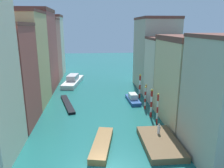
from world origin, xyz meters
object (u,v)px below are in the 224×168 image
object	(u,v)px
mooring_pole_0	(157,109)
motorboat_1	(133,99)
mooring_pole_3	(146,96)
mooring_pole_1	(151,103)
motorboat_0	(102,144)
mooring_pole_4	(140,86)
vaporetto_white	(73,81)
gondola_black	(67,104)
waterfront_dock	(160,143)
person_on_dock	(159,129)
mooring_pole_2	(145,97)

from	to	relation	value
mooring_pole_0	motorboat_1	bearing A→B (deg)	99.12
mooring_pole_0	mooring_pole_3	xyz separation A→B (m)	(0.05, 7.38, -0.32)
mooring_pole_1	motorboat_0	xyz separation A→B (m)	(-8.40, -8.36, -2.08)
mooring_pole_3	mooring_pole_4	distance (m)	5.10
motorboat_1	motorboat_0	bearing A→B (deg)	-113.20
vaporetto_white	gondola_black	world-z (taller)	vaporetto_white
waterfront_dock	mooring_pole_0	xyz separation A→B (m)	(1.33, 5.94, 2.14)
person_on_dock	motorboat_1	bearing A→B (deg)	92.46
mooring_pole_4	gondola_black	bearing A→B (deg)	-169.58
person_on_dock	mooring_pole_3	bearing A→B (deg)	84.64
vaporetto_white	motorboat_1	bearing A→B (deg)	-49.07
mooring_pole_1	gondola_black	distance (m)	16.02
gondola_black	motorboat_0	world-z (taller)	motorboat_0
mooring_pole_3	motorboat_1	xyz separation A→B (m)	(-1.73, 3.10, -1.63)
mooring_pole_2	vaporetto_white	world-z (taller)	mooring_pole_2
mooring_pole_2	motorboat_1	xyz separation A→B (m)	(-1.39, 4.15, -1.61)
mooring_pole_3	motorboat_1	size ratio (longest dim) A/B	0.71
mooring_pole_0	motorboat_0	distance (m)	10.46
motorboat_1	person_on_dock	bearing A→B (deg)	-87.54
mooring_pole_3	mooring_pole_4	world-z (taller)	mooring_pole_4
mooring_pole_4	mooring_pole_1	bearing A→B (deg)	-91.50
mooring_pole_4	motorboat_0	world-z (taller)	mooring_pole_4
person_on_dock	gondola_black	size ratio (longest dim) A/B	0.14
mooring_pole_0	mooring_pole_3	world-z (taller)	mooring_pole_0
mooring_pole_3	motorboat_0	xyz separation A→B (m)	(-8.62, -12.98, -1.82)
mooring_pole_1	mooring_pole_3	size ratio (longest dim) A/B	1.11
mooring_pole_2	person_on_dock	bearing A→B (deg)	-94.07
waterfront_dock	gondola_black	world-z (taller)	waterfront_dock
mooring_pole_0	mooring_pole_3	bearing A→B (deg)	89.65
vaporetto_white	motorboat_1	distance (m)	19.69
person_on_dock	mooring_pole_1	world-z (taller)	mooring_pole_1
person_on_dock	mooring_pole_0	xyz separation A→B (m)	(1.05, 4.28, 1.12)
person_on_dock	motorboat_1	xyz separation A→B (m)	(-0.63, 14.76, -0.83)
waterfront_dock	mooring_pole_1	size ratio (longest dim) A/B	1.64
mooring_pole_1	gondola_black	size ratio (longest dim) A/B	0.48
person_on_dock	gondola_black	world-z (taller)	person_on_dock
waterfront_dock	vaporetto_white	xyz separation A→B (m)	(-13.25, 31.30, 0.44)
mooring_pole_1	mooring_pole_4	xyz separation A→B (m)	(0.25, 9.70, 0.14)
motorboat_0	motorboat_1	bearing A→B (deg)	66.80
mooring_pole_0	mooring_pole_4	distance (m)	12.46
gondola_black	motorboat_1	xyz separation A→B (m)	(12.71, 0.68, 0.37)
waterfront_dock	motorboat_0	size ratio (longest dim) A/B	0.99
person_on_dock	motorboat_1	size ratio (longest dim) A/B	0.23
person_on_dock	mooring_pole_1	size ratio (longest dim) A/B	0.29
waterfront_dock	mooring_pole_3	xyz separation A→B (m)	(1.38, 13.32, 1.82)
mooring_pole_4	motorboat_0	bearing A→B (deg)	-115.59
waterfront_dock	gondola_black	size ratio (longest dim) A/B	0.78
mooring_pole_2	mooring_pole_4	distance (m)	6.16
waterfront_dock	mooring_pole_2	size ratio (longest dim) A/B	1.85
waterfront_dock	mooring_pole_0	size ratio (longest dim) A/B	1.59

